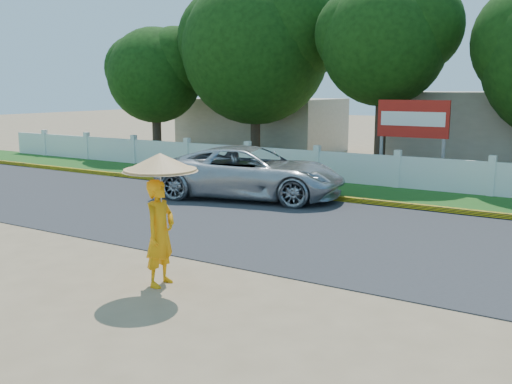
% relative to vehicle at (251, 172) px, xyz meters
% --- Properties ---
extents(ground, '(120.00, 120.00, 0.00)m').
position_rel_vehicle_xyz_m(ground, '(3.31, -7.14, -0.80)').
color(ground, '#9E8460').
rests_on(ground, ground).
extents(road, '(60.00, 7.00, 0.02)m').
position_rel_vehicle_xyz_m(road, '(3.31, -2.64, -0.79)').
color(road, '#38383A').
rests_on(road, ground).
extents(grass_verge, '(60.00, 3.50, 0.03)m').
position_rel_vehicle_xyz_m(grass_verge, '(3.31, 2.61, -0.78)').
color(grass_verge, '#2D601E').
rests_on(grass_verge, ground).
extents(curb, '(40.00, 0.18, 0.16)m').
position_rel_vehicle_xyz_m(curb, '(3.31, 0.91, -0.72)').
color(curb, yellow).
rests_on(curb, ground).
extents(fence, '(40.00, 0.10, 1.10)m').
position_rel_vehicle_xyz_m(fence, '(3.31, 4.06, -0.25)').
color(fence, silver).
rests_on(fence, ground).
extents(building_far, '(8.00, 5.00, 2.80)m').
position_rel_vehicle_xyz_m(building_far, '(-6.69, 11.86, 0.60)').
color(building_far, '#B7AD99').
rests_on(building_far, ground).
extents(vehicle, '(6.21, 3.94, 1.60)m').
position_rel_vehicle_xyz_m(vehicle, '(0.00, 0.00, 0.00)').
color(vehicle, '#ADB1B5').
rests_on(vehicle, ground).
extents(monk_with_parasol, '(1.26, 1.26, 2.30)m').
position_rel_vehicle_xyz_m(monk_with_parasol, '(2.88, -7.55, 0.70)').
color(monk_with_parasol, orange).
rests_on(monk_with_parasol, ground).
extents(billboard, '(2.50, 0.13, 2.95)m').
position_rel_vehicle_xyz_m(billboard, '(3.44, 5.16, 1.34)').
color(billboard, gray).
rests_on(billboard, ground).
extents(tree_row, '(34.08, 7.29, 9.38)m').
position_rel_vehicle_xyz_m(tree_row, '(5.66, 7.24, 4.28)').
color(tree_row, '#473828').
rests_on(tree_row, ground).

